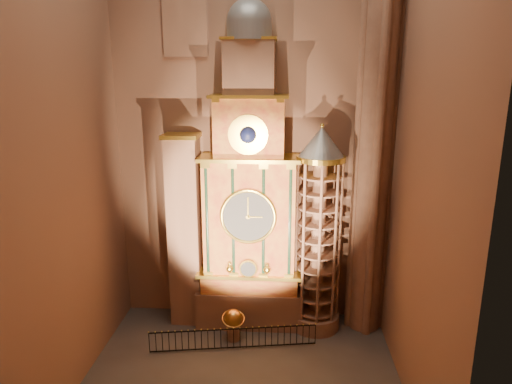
# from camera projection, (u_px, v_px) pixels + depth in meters

# --- Properties ---
(floor) EXTENTS (14.00, 14.00, 0.00)m
(floor) POSITION_uv_depth(u_px,v_px,m) (241.00, 380.00, 20.09)
(floor) COLOR #383330
(floor) RESTS_ON ground
(wall_back) EXTENTS (22.00, 0.00, 22.00)m
(wall_back) POSITION_uv_depth(u_px,v_px,m) (251.00, 116.00, 23.10)
(wall_back) COLOR #886049
(wall_back) RESTS_ON floor
(wall_left) EXTENTS (0.00, 22.00, 22.00)m
(wall_left) POSITION_uv_depth(u_px,v_px,m) (60.00, 129.00, 17.75)
(wall_left) COLOR #886049
(wall_left) RESTS_ON floor
(wall_right) EXTENTS (0.00, 22.00, 22.00)m
(wall_right) POSITION_uv_depth(u_px,v_px,m) (427.00, 132.00, 16.87)
(wall_right) COLOR #886049
(wall_right) RESTS_ON floor
(astronomical_clock) EXTENTS (5.60, 2.41, 16.70)m
(astronomical_clock) POSITION_uv_depth(u_px,v_px,m) (250.00, 204.00, 23.19)
(astronomical_clock) COLOR #8C634C
(astronomical_clock) RESTS_ON floor
(portrait_tower) EXTENTS (1.80, 1.60, 10.20)m
(portrait_tower) POSITION_uv_depth(u_px,v_px,m) (185.00, 230.00, 23.81)
(portrait_tower) COLOR #8C634C
(portrait_tower) RESTS_ON floor
(stair_turret) EXTENTS (2.50, 2.50, 10.80)m
(stair_turret) POSITION_uv_depth(u_px,v_px,m) (318.00, 233.00, 23.08)
(stair_turret) COLOR #8C634C
(stair_turret) RESTS_ON floor
(gothic_pier) EXTENTS (2.04, 2.04, 22.00)m
(gothic_pier) POSITION_uv_depth(u_px,v_px,m) (377.00, 119.00, 21.75)
(gothic_pier) COLOR #8C634C
(gothic_pier) RESTS_ON floor
(stained_glass_window) EXTENTS (2.20, 0.14, 5.20)m
(stained_glass_window) POSITION_uv_depth(u_px,v_px,m) (184.00, 0.00, 21.84)
(stained_glass_window) COLOR navy
(stained_glass_window) RESTS_ON wall_back
(celestial_globe) EXTENTS (1.39, 1.34, 1.66)m
(celestial_globe) POSITION_uv_depth(u_px,v_px,m) (233.00, 322.00, 22.91)
(celestial_globe) COLOR #8C634C
(celestial_globe) RESTS_ON floor
(iron_railing) EXTENTS (8.01, 1.32, 1.07)m
(iron_railing) POSITION_uv_depth(u_px,v_px,m) (234.00, 339.00, 22.21)
(iron_railing) COLOR black
(iron_railing) RESTS_ON floor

